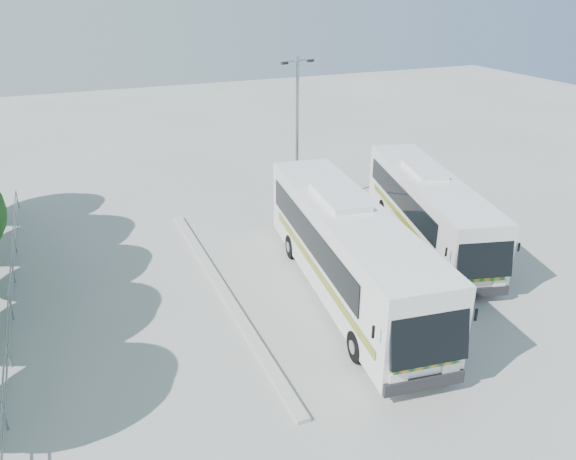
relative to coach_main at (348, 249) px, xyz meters
name	(u,v)px	position (x,y,z in m)	size (l,w,h in m)	color
ground	(295,304)	(-2.19, 0.07, -1.98)	(100.00, 100.00, 0.00)	#A6A6A1
kerb_divider	(222,289)	(-4.49, 2.07, -1.90)	(0.40, 16.00, 0.15)	#B2B2AD
railing	(10,289)	(-12.19, 4.07, -1.24)	(0.06, 22.00, 1.00)	gray
coach_main	(348,249)	(0.00, 0.00, 0.00)	(4.23, 13.24, 3.61)	silver
coach_adjacent	(428,207)	(5.77, 2.81, -0.22)	(5.13, 11.75, 3.20)	silver
lamppost	(297,128)	(1.97, 9.41, 2.41)	(1.93, 0.59, 7.95)	gray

